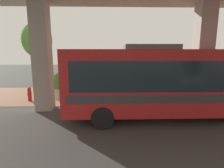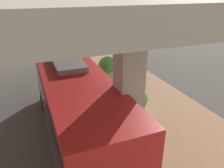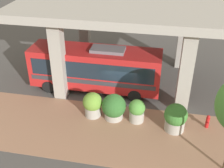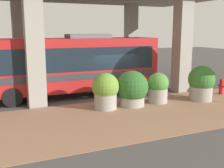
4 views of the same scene
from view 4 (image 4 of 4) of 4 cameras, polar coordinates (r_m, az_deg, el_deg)
name	(u,v)px [view 4 (image 4 of 4)]	position (r m, az deg, el deg)	size (l,w,h in m)	color
ground_plane	(120,99)	(16.05, 1.66, -3.15)	(80.00, 80.00, 0.00)	#474442
sidewalk_strip	(147,113)	(13.49, 7.17, -5.90)	(6.00, 40.00, 0.02)	#936B51
overpass	(95,1)	(19.35, -3.54, 16.40)	(9.40, 17.12, 6.62)	#9E998E
bus	(72,63)	(16.84, -8.07, 4.28)	(2.79, 10.18, 3.67)	#B21E1E
fire_hydrant	(221,86)	(18.48, 21.30, -0.47)	(0.52, 0.25, 0.98)	#B21919
planter_front	(202,83)	(16.48, 17.74, 0.18)	(1.50, 1.50, 1.96)	#9E998E
planter_middle	(158,88)	(15.34, 9.36, -0.73)	(1.12, 1.12, 1.66)	#9E998E
planter_back	(105,91)	(13.89, -1.34, -1.37)	(1.35, 1.35, 1.83)	#9E998E
planter_extra	(132,89)	(14.53, 4.12, -1.04)	(1.67, 1.67, 1.85)	#9E998E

